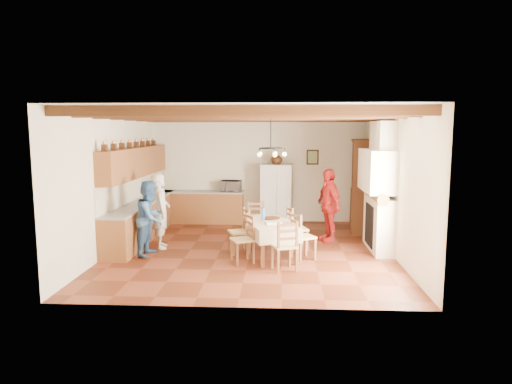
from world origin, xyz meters
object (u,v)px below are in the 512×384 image
(person_man, at_px, (161,211))
(microwave, at_px, (231,186))
(chair_end_near, at_px, (284,245))
(person_woman_blue, at_px, (150,218))
(chair_right_near, at_px, (303,236))
(dining_table, at_px, (270,225))
(refrigerator, at_px, (277,194))
(chair_right_far, at_px, (297,228))
(hutch, at_px, (362,186))
(chair_left_near, at_px, (242,239))
(chair_left_far, at_px, (239,231))
(person_woman_red, at_px, (328,205))
(chair_end_far, at_px, (257,223))

(person_man, bearing_deg, microwave, -39.20)
(person_man, bearing_deg, chair_end_near, -133.78)
(person_woman_blue, bearing_deg, chair_right_near, -83.97)
(dining_table, bearing_deg, refrigerator, 88.01)
(chair_right_far, xyz_separation_m, chair_end_near, (-0.30, -1.50, 0.00))
(hutch, xyz_separation_m, chair_right_near, (-1.64, -2.73, -0.71))
(dining_table, bearing_deg, person_man, 167.81)
(chair_left_near, bearing_deg, chair_right_near, 79.79)
(chair_right_near, relative_size, person_woman_blue, 0.61)
(person_woman_blue, bearing_deg, chair_left_near, -94.30)
(dining_table, xyz_separation_m, chair_left_far, (-0.68, 0.20, -0.17))
(chair_left_near, distance_m, person_woman_blue, 2.05)
(hutch, distance_m, dining_table, 3.48)
(chair_left_near, distance_m, chair_end_near, 0.95)
(chair_left_near, height_order, chair_left_far, same)
(dining_table, relative_size, person_woman_red, 1.06)
(hutch, height_order, person_woman_red, hutch)
(person_woman_blue, height_order, person_woman_red, person_woman_red)
(chair_left_near, distance_m, person_man, 2.19)
(chair_left_far, relative_size, chair_end_near, 1.00)
(hutch, distance_m, microwave, 3.59)
(dining_table, relative_size, chair_left_far, 1.91)
(refrigerator, bearing_deg, person_woman_blue, -122.93)
(refrigerator, bearing_deg, hutch, -11.36)
(refrigerator, distance_m, chair_end_far, 2.24)
(person_woman_blue, xyz_separation_m, microwave, (1.34, 3.41, 0.26))
(chair_end_far, bearing_deg, person_woman_blue, -163.34)
(dining_table, distance_m, person_woman_blue, 2.52)
(chair_left_far, xyz_separation_m, chair_end_near, (0.96, -1.15, 0.00))
(dining_table, distance_m, microwave, 3.59)
(dining_table, bearing_deg, chair_right_far, 43.31)
(chair_end_far, xyz_separation_m, person_woman_red, (1.68, 0.30, 0.38))
(hutch, relative_size, dining_table, 1.29)
(chair_right_far, xyz_separation_m, chair_end_far, (-0.92, 0.51, 0.00))
(chair_left_near, bearing_deg, hutch, 112.49)
(chair_right_far, xyz_separation_m, person_woman_red, (0.76, 0.81, 0.38))
(chair_left_far, height_order, person_man, person_man)
(chair_end_near, distance_m, microwave, 4.60)
(chair_right_far, height_order, chair_end_far, same)
(hutch, xyz_separation_m, microwave, (-3.49, 0.82, -0.14))
(chair_end_near, xyz_separation_m, chair_end_far, (-0.62, 2.02, 0.00))
(person_man, distance_m, person_woman_blue, 0.58)
(dining_table, xyz_separation_m, chair_left_near, (-0.55, -0.50, -0.17))
(chair_end_near, distance_m, person_woman_blue, 2.96)
(chair_right_near, xyz_separation_m, person_woman_red, (0.66, 1.55, 0.38))
(chair_left_far, distance_m, chair_end_far, 0.93)
(hutch, distance_m, chair_right_near, 3.26)
(person_man, relative_size, person_woman_red, 0.97)
(chair_right_far, bearing_deg, person_man, 73.77)
(refrigerator, height_order, dining_table, refrigerator)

